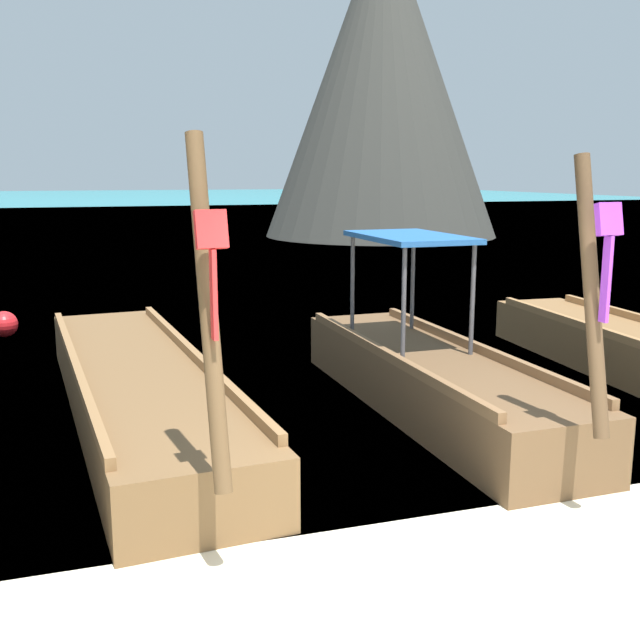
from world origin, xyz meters
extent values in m
plane|color=beige|center=(0.00, 0.00, 0.00)|extent=(120.00, 120.00, 0.00)
plane|color=teal|center=(0.00, 61.45, 0.00)|extent=(120.00, 120.00, 0.00)
cube|color=brown|center=(-1.71, 4.63, 0.30)|extent=(1.83, 6.51, 0.59)
cube|color=brown|center=(-2.34, 4.59, 0.64)|extent=(0.53, 5.91, 0.10)
cube|color=brown|center=(-1.08, 4.68, 0.64)|extent=(0.53, 5.91, 0.10)
cylinder|color=brown|center=(-1.45, 1.32, 1.74)|extent=(0.17, 0.64, 2.32)
cube|color=red|center=(-1.44, 1.20, 2.28)|extent=(0.21, 0.13, 0.25)
cube|color=red|center=(-1.44, 1.18, 1.87)|extent=(0.04, 0.08, 0.58)
cube|color=brown|center=(1.43, 3.85, 0.32)|extent=(1.25, 5.03, 0.64)
cube|color=brown|center=(0.88, 3.84, 0.69)|extent=(0.14, 4.61, 0.10)
cube|color=brown|center=(1.99, 3.86, 0.69)|extent=(0.14, 4.61, 0.10)
cylinder|color=brown|center=(1.47, 1.27, 1.71)|extent=(0.13, 0.57, 2.15)
cube|color=purple|center=(1.47, 1.14, 2.29)|extent=(0.20, 0.11, 0.25)
cube|color=purple|center=(1.47, 1.12, 1.85)|extent=(0.03, 0.08, 0.64)
cylinder|color=#4C4C51|center=(1.02, 3.72, 1.26)|extent=(0.05, 0.05, 1.23)
cylinder|color=#4C4C51|center=(1.85, 3.73, 1.26)|extent=(0.05, 0.05, 1.23)
cylinder|color=#4C4C51|center=(1.00, 5.22, 1.26)|extent=(0.05, 0.05, 1.23)
cylinder|color=#4C4C51|center=(1.83, 5.23, 1.26)|extent=(0.05, 0.05, 1.23)
cube|color=#235BA3|center=(1.43, 4.48, 1.90)|extent=(1.03, 1.72, 0.06)
cube|color=#996C3F|center=(4.06, 3.66, 0.63)|extent=(0.45, 6.30, 0.10)
cone|color=#383833|center=(10.19, 26.49, 6.55)|extent=(9.80, 9.80, 13.10)
cone|color=#3D3D38|center=(13.43, 27.47, 2.00)|extent=(3.60, 3.60, 4.01)
sphere|color=red|center=(-3.45, 9.43, 0.22)|extent=(0.43, 0.43, 0.43)
camera|label=1|loc=(-2.24, -3.43, 2.62)|focal=41.91mm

